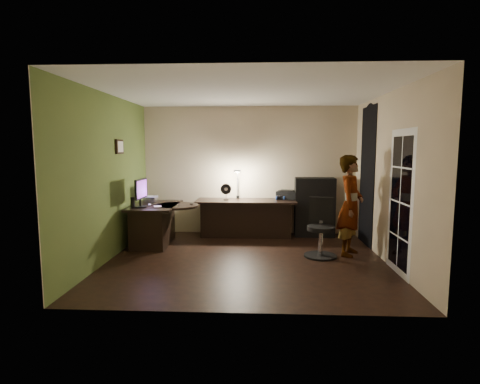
{
  "coord_description": "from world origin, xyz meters",
  "views": [
    {
      "loc": [
        0.19,
        -5.97,
        1.83
      ],
      "look_at": [
        -0.15,
        1.05,
        1.0
      ],
      "focal_mm": 28.0,
      "sensor_mm": 36.0,
      "label": 1
    }
  ],
  "objects_px": {
    "desk_left": "(156,225)",
    "person": "(350,205)",
    "cabinet": "(314,207)",
    "office_chair": "(321,228)",
    "desk_right": "(246,218)",
    "monitor": "(140,197)"
  },
  "relations": [
    {
      "from": "monitor",
      "to": "person",
      "type": "bearing_deg",
      "value": -1.52
    },
    {
      "from": "desk_right",
      "to": "person",
      "type": "distance_m",
      "value": 2.25
    },
    {
      "from": "monitor",
      "to": "office_chair",
      "type": "relative_size",
      "value": 0.56
    },
    {
      "from": "desk_right",
      "to": "office_chair",
      "type": "bearing_deg",
      "value": -46.2
    },
    {
      "from": "office_chair",
      "to": "person",
      "type": "xyz_separation_m",
      "value": [
        0.51,
        0.15,
        0.36
      ]
    },
    {
      "from": "office_chair",
      "to": "monitor",
      "type": "bearing_deg",
      "value": -177.27
    },
    {
      "from": "person",
      "to": "monitor",
      "type": "bearing_deg",
      "value": 112.15
    },
    {
      "from": "person",
      "to": "cabinet",
      "type": "bearing_deg",
      "value": 40.71
    },
    {
      "from": "desk_left",
      "to": "office_chair",
      "type": "relative_size",
      "value": 1.35
    },
    {
      "from": "desk_left",
      "to": "cabinet",
      "type": "distance_m",
      "value": 3.24
    },
    {
      "from": "desk_left",
      "to": "desk_right",
      "type": "xyz_separation_m",
      "value": [
        1.69,
        0.73,
        -0.0
      ]
    },
    {
      "from": "desk_right",
      "to": "monitor",
      "type": "height_order",
      "value": "monitor"
    },
    {
      "from": "desk_left",
      "to": "person",
      "type": "relative_size",
      "value": 0.78
    },
    {
      "from": "cabinet",
      "to": "person",
      "type": "xyz_separation_m",
      "value": [
        0.4,
        -1.39,
        0.25
      ]
    },
    {
      "from": "desk_left",
      "to": "desk_right",
      "type": "distance_m",
      "value": 1.84
    },
    {
      "from": "desk_left",
      "to": "person",
      "type": "distance_m",
      "value": 3.58
    },
    {
      "from": "cabinet",
      "to": "office_chair",
      "type": "xyz_separation_m",
      "value": [
        -0.11,
        -1.54,
        -0.11
      ]
    },
    {
      "from": "desk_right",
      "to": "office_chair",
      "type": "xyz_separation_m",
      "value": [
        1.31,
        -1.39,
        0.11
      ]
    },
    {
      "from": "person",
      "to": "desk_right",
      "type": "bearing_deg",
      "value": 80.55
    },
    {
      "from": "desk_right",
      "to": "cabinet",
      "type": "relative_size",
      "value": 1.67
    },
    {
      "from": "desk_left",
      "to": "cabinet",
      "type": "height_order",
      "value": "cabinet"
    },
    {
      "from": "monitor",
      "to": "cabinet",
      "type": "bearing_deg",
      "value": 21.46
    }
  ]
}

